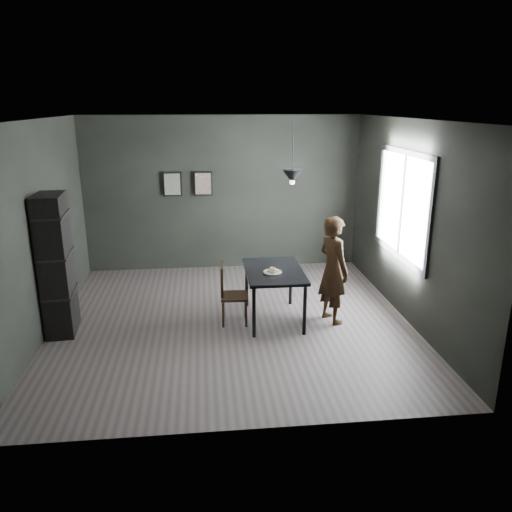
{
  "coord_description": "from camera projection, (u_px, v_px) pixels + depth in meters",
  "views": [
    {
      "loc": [
        -0.37,
        -6.57,
        3.01
      ],
      "look_at": [
        0.35,
        0.05,
        0.95
      ],
      "focal_mm": 35.0,
      "sensor_mm": 36.0,
      "label": 1
    }
  ],
  "objects": [
    {
      "name": "ceiling",
      "position": [
        229.0,
        119.0,
        6.34
      ],
      "size": [
        5.0,
        5.0,
        0.02
      ],
      "color": "silver",
      "rests_on": "ground"
    },
    {
      "name": "wood_chair",
      "position": [
        229.0,
        290.0,
        6.98
      ],
      "size": [
        0.39,
        0.39,
        0.86
      ],
      "rotation": [
        0.0,
        0.0,
        -0.06
      ],
      "color": "black",
      "rests_on": "ground"
    },
    {
      "name": "framed_print_left",
      "position": [
        172.0,
        184.0,
        8.94
      ],
      "size": [
        0.34,
        0.04,
        0.44
      ],
      "color": "black",
      "rests_on": "ground"
    },
    {
      "name": "framed_print_right",
      "position": [
        203.0,
        184.0,
        9.0
      ],
      "size": [
        0.34,
        0.04,
        0.44
      ],
      "color": "black",
      "rests_on": "ground"
    },
    {
      "name": "ground",
      "position": [
        232.0,
        321.0,
        7.17
      ],
      "size": [
        5.0,
        5.0,
        0.0
      ],
      "primitive_type": "plane",
      "color": "#3B3533",
      "rests_on": "ground"
    },
    {
      "name": "shelf_unit",
      "position": [
        56.0,
        265.0,
        6.58
      ],
      "size": [
        0.41,
        0.66,
        1.9
      ],
      "primitive_type": "cube",
      "rotation": [
        0.0,
        0.0,
        0.08
      ],
      "color": "black",
      "rests_on": "ground"
    },
    {
      "name": "white_plate",
      "position": [
        273.0,
        273.0,
        6.88
      ],
      "size": [
        0.23,
        0.23,
        0.01
      ],
      "primitive_type": "cylinder",
      "color": "silver",
      "rests_on": "cafe_table"
    },
    {
      "name": "back_wall",
      "position": [
        223.0,
        194.0,
        9.13
      ],
      "size": [
        5.0,
        0.1,
        2.8
      ],
      "primitive_type": "cube",
      "color": "black",
      "rests_on": "ground"
    },
    {
      "name": "pendant_lamp",
      "position": [
        292.0,
        176.0,
        6.74
      ],
      "size": [
        0.28,
        0.28,
        0.86
      ],
      "color": "black",
      "rests_on": "ground"
    },
    {
      "name": "cafe_table",
      "position": [
        274.0,
        275.0,
        7.03
      ],
      "size": [
        0.8,
        1.2,
        0.75
      ],
      "color": "black",
      "rests_on": "ground"
    },
    {
      "name": "window_assembly",
      "position": [
        402.0,
        205.0,
        7.14
      ],
      "size": [
        0.04,
        1.96,
        1.56
      ],
      "color": "white",
      "rests_on": "ground"
    },
    {
      "name": "donut_pile",
      "position": [
        273.0,
        270.0,
        6.87
      ],
      "size": [
        0.16,
        0.16,
        0.07
      ],
      "rotation": [
        0.0,
        0.0,
        0.43
      ],
      "color": "beige",
      "rests_on": "white_plate"
    },
    {
      "name": "woman",
      "position": [
        333.0,
        270.0,
        6.96
      ],
      "size": [
        0.55,
        0.66,
        1.54
      ],
      "primitive_type": "imported",
      "rotation": [
        0.0,
        0.0,
        1.95
      ],
      "color": "black",
      "rests_on": "ground"
    }
  ]
}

